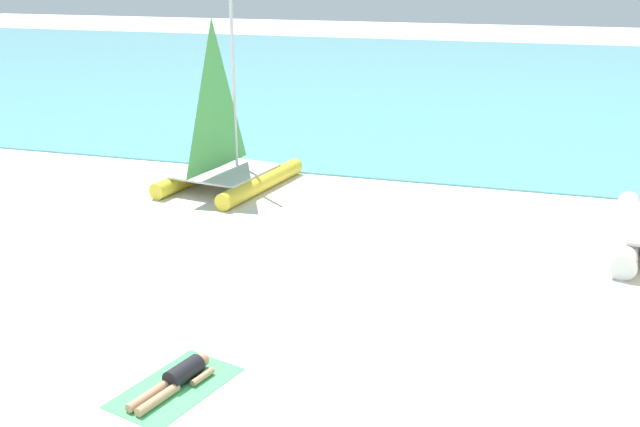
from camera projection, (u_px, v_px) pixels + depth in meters
The scene contains 5 objects.
ground_plane at pixel (370, 203), 19.00m from camera, with size 120.00×120.00×0.00m, color silver.
ocean_water at pixel (465, 79), 39.09m from camera, with size 120.00×40.00×0.05m, color #5BB2C1.
sailboat_yellow at pixel (227, 160), 20.13m from camera, with size 3.11×4.28×5.13m.
towel_middle at pixel (175, 387), 10.76m from camera, with size 1.10×1.90×0.01m, color #4CB266.
sunbather_middle at pixel (178, 378), 10.77m from camera, with size 0.78×1.55×0.30m.
Camera 1 is at (3.98, -7.67, 5.90)m, focal length 41.27 mm.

